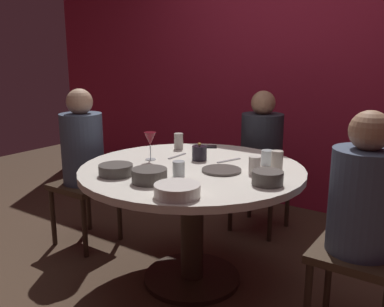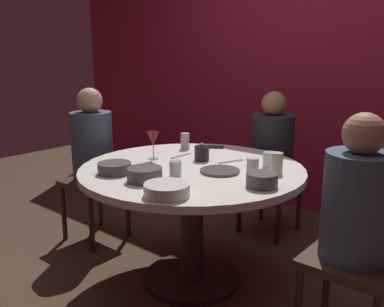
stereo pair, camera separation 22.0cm
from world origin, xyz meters
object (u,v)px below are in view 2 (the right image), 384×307
at_px(bowl_serving_large, 167,190).
at_px(bowl_small_white, 114,168).
at_px(seated_diner_right, 357,209).
at_px(cup_by_right_diner, 269,159).
at_px(bowl_salad_center, 145,174).
at_px(seated_diner_left, 92,148).
at_px(cup_by_left_diner, 277,163).
at_px(candle_holder, 202,153).
at_px(dinner_plate, 220,171).
at_px(cup_center_front, 185,141).
at_px(dining_table, 192,191).
at_px(bowl_sauce_side, 262,180).
at_px(cup_near_candle, 253,167).
at_px(cell_phone, 214,147).
at_px(seated_diner_back, 272,147).
at_px(wine_glass, 153,139).
at_px(cup_far_edge, 175,169).

bearing_deg(bowl_serving_large, bowl_small_white, 169.29).
height_order(seated_diner_right, cup_by_right_diner, seated_diner_right).
height_order(bowl_salad_center, cup_by_right_diner, cup_by_right_diner).
relative_size(seated_diner_left, cup_by_left_diner, 9.85).
xyz_separation_m(candle_holder, bowl_salad_center, (0.04, -0.53, -0.01)).
height_order(dinner_plate, bowl_salad_center, bowl_salad_center).
bearing_deg(cup_center_front, cup_by_left_diner, -10.21).
height_order(candle_holder, bowl_serving_large, candle_holder).
relative_size(candle_holder, bowl_salad_center, 0.61).
xyz_separation_m(dining_table, dinner_plate, (0.19, 0.01, 0.16)).
relative_size(bowl_salad_center, bowl_sauce_side, 1.15).
height_order(dining_table, candle_holder, candle_holder).
distance_m(cup_near_candle, cup_center_front, 0.76).
bearing_deg(cell_phone, bowl_serving_large, 172.44).
xyz_separation_m(bowl_small_white, cup_near_candle, (0.61, 0.45, 0.02)).
relative_size(bowl_salad_center, cup_near_candle, 1.88).
height_order(bowl_serving_large, bowl_small_white, same).
relative_size(bowl_sauce_side, cup_center_front, 1.45).
bearing_deg(bowl_salad_center, bowl_serving_large, -20.85).
bearing_deg(cup_center_front, bowl_serving_large, -54.19).
xyz_separation_m(candle_holder, cup_near_candle, (0.42, -0.08, 0.00)).
relative_size(dinner_plate, cup_by_right_diner, 2.52).
height_order(seated_diner_back, candle_holder, seated_diner_back).
bearing_deg(seated_diner_back, cup_near_candle, 22.63).
relative_size(dining_table, seated_diner_back, 1.18).
height_order(bowl_salad_center, bowl_small_white, bowl_salad_center).
distance_m(seated_diner_left, cup_near_candle, 1.32).
xyz_separation_m(bowl_serving_large, bowl_small_white, (-0.48, 0.09, 0.00)).
distance_m(seated_diner_left, cell_phone, 0.89).
relative_size(cup_by_left_diner, cup_center_front, 1.06).
bearing_deg(seated_diner_right, candle_holder, -8.81).
xyz_separation_m(dining_table, wine_glass, (-0.31, -0.01, 0.28)).
bearing_deg(wine_glass, bowl_serving_large, -40.05).
bearing_deg(bowl_sauce_side, cup_near_candle, 135.30).
height_order(candle_holder, dinner_plate, candle_holder).
relative_size(dining_table, cup_near_candle, 13.46).
height_order(cell_phone, cup_far_edge, cup_far_edge).
xyz_separation_m(cell_phone, bowl_small_white, (-0.04, -0.87, 0.03)).
bearing_deg(cup_by_left_diner, seated_diner_left, -171.99).
height_order(dining_table, cup_by_left_diner, cup_by_left_diner).
bearing_deg(seated_diner_back, seated_diner_right, 45.03).
xyz_separation_m(bowl_small_white, bowl_sauce_side, (0.76, 0.31, 0.01)).
distance_m(cell_phone, cup_by_right_diner, 0.59).
height_order(seated_diner_left, bowl_small_white, seated_diner_left).
distance_m(seated_diner_back, cup_by_right_diner, 0.76).
bearing_deg(dining_table, cup_by_left_diner, 23.76).
xyz_separation_m(candle_holder, cup_far_edge, (0.10, -0.36, -0.00)).
relative_size(cell_phone, cup_by_right_diner, 1.58).
xyz_separation_m(bowl_small_white, cup_center_front, (-0.10, 0.72, 0.03)).
distance_m(candle_holder, cup_center_front, 0.35).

